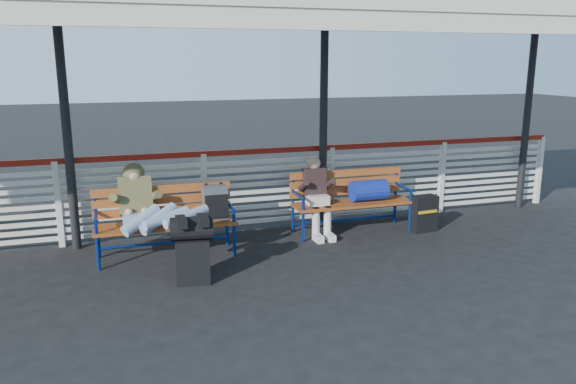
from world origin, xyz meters
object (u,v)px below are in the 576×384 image
object	(u,v)px
bench_left	(180,211)
suitcase_side	(423,213)
companion_person	(317,196)
bench_right	(358,193)
traveler_man	(155,213)
luggage_stack	(192,247)

from	to	relation	value
bench_left	suitcase_side	distance (m)	3.63
companion_person	bench_right	bearing A→B (deg)	1.17
suitcase_side	bench_right	bearing A→B (deg)	155.68
bench_left	companion_person	xyz separation A→B (m)	(2.01, 0.25, 0.01)
traveler_man	suitcase_side	size ratio (longest dim) A/B	3.01
luggage_stack	traveler_man	distance (m)	0.81
bench_left	luggage_stack	bearing A→B (deg)	-89.55
luggage_stack	traveler_man	world-z (taller)	traveler_man
traveler_man	companion_person	world-z (taller)	traveler_man
bench_right	luggage_stack	bearing A→B (deg)	-154.13
luggage_stack	traveler_man	xyz separation A→B (m)	(-0.35, 0.69, 0.26)
luggage_stack	bench_right	size ratio (longest dim) A/B	0.44
bench_right	traveler_man	xyz separation A→B (m)	(-3.01, -0.61, 0.11)
suitcase_side	traveler_man	bearing A→B (deg)	178.31
traveler_man	suitcase_side	xyz separation A→B (m)	(3.95, 0.30, -0.42)
luggage_stack	suitcase_side	xyz separation A→B (m)	(3.61, 0.98, -0.16)
bench_right	companion_person	bearing A→B (deg)	-178.83
bench_right	suitcase_side	distance (m)	1.04
bench_right	suitcase_side	world-z (taller)	bench_right
bench_left	suitcase_side	world-z (taller)	bench_left
bench_right	suitcase_side	xyz separation A→B (m)	(0.94, -0.31, -0.31)
companion_person	luggage_stack	bearing A→B (deg)	-147.46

